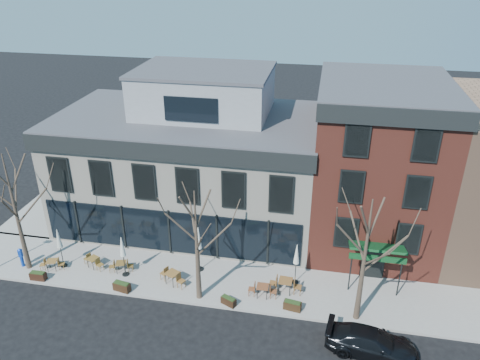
% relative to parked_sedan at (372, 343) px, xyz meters
% --- Properties ---
extents(ground, '(120.00, 120.00, 0.00)m').
position_rel_parked_sedan_xyz_m(ground, '(-12.66, 6.20, -0.67)').
color(ground, black).
rests_on(ground, ground).
extents(sidewalk_front, '(33.50, 4.70, 0.15)m').
position_rel_parked_sedan_xyz_m(sidewalk_front, '(-9.41, 4.05, -0.59)').
color(sidewalk_front, gray).
rests_on(sidewalk_front, ground).
extents(sidewalk_side, '(4.50, 12.00, 0.15)m').
position_rel_parked_sedan_xyz_m(sidewalk_side, '(-23.91, 12.20, -0.59)').
color(sidewalk_side, gray).
rests_on(sidewalk_side, ground).
extents(corner_building, '(18.39, 10.39, 11.10)m').
position_rel_parked_sedan_xyz_m(corner_building, '(-12.59, 11.27, 4.05)').
color(corner_building, silver).
rests_on(corner_building, ground).
extents(red_brick_building, '(8.20, 11.78, 11.18)m').
position_rel_parked_sedan_xyz_m(red_brick_building, '(0.34, 11.18, 4.97)').
color(red_brick_building, maroon).
rests_on(red_brick_building, ground).
extents(tree_corner, '(3.93, 3.98, 7.92)m').
position_rel_parked_sedan_xyz_m(tree_corner, '(-21.15, 2.99, 3.58)').
color(tree_corner, '#382B21').
rests_on(tree_corner, sidewalk_front).
extents(tree_mid, '(3.50, 3.55, 7.04)m').
position_rel_parked_sedan_xyz_m(tree_mid, '(-9.65, 2.30, 3.12)').
color(tree_mid, '#382B21').
rests_on(tree_mid, sidewalk_front).
extents(tree_right, '(3.72, 3.77, 7.48)m').
position_rel_parked_sedan_xyz_m(tree_right, '(-0.65, 2.29, 3.35)').
color(tree_right, '#382B21').
rests_on(tree_right, sidewalk_front).
extents(parked_sedan, '(4.82, 2.47, 1.34)m').
position_rel_parked_sedan_xyz_m(parked_sedan, '(0.00, 0.00, 0.00)').
color(parked_sedan, black).
rests_on(parked_sedan, ground).
extents(call_box, '(0.27, 0.27, 1.37)m').
position_rel_parked_sedan_xyz_m(call_box, '(-21.62, 3.05, 0.21)').
color(call_box, '#0D37AC').
rests_on(call_box, sidewalk_front).
extents(cafe_set_0, '(1.59, 0.79, 0.81)m').
position_rel_parked_sedan_xyz_m(cafe_set_0, '(-19.54, 3.10, -0.10)').
color(cafe_set_0, brown).
rests_on(cafe_set_0, sidewalk_front).
extents(cafe_set_1, '(1.63, 1.01, 0.84)m').
position_rel_parked_sedan_xyz_m(cafe_set_1, '(-17.07, 3.82, -0.09)').
color(cafe_set_1, brown).
rests_on(cafe_set_1, sidewalk_front).
extents(cafe_set_2, '(1.59, 0.77, 0.81)m').
position_rel_parked_sedan_xyz_m(cafe_set_2, '(-15.15, 3.73, -0.10)').
color(cafe_set_2, brown).
rests_on(cafe_set_2, sidewalk_front).
extents(cafe_set_3, '(1.85, 1.16, 0.96)m').
position_rel_parked_sedan_xyz_m(cafe_set_3, '(-11.58, 3.21, -0.02)').
color(cafe_set_3, brown).
rests_on(cafe_set_3, sidewalk_front).
extents(cafe_set_4, '(1.72, 0.70, 0.90)m').
position_rel_parked_sedan_xyz_m(cafe_set_4, '(-6.03, 3.07, -0.06)').
color(cafe_set_4, brown).
rests_on(cafe_set_4, sidewalk_front).
extents(cafe_set_5, '(1.97, 0.82, 1.03)m').
position_rel_parked_sedan_xyz_m(cafe_set_5, '(-4.76, 3.73, 0.01)').
color(cafe_set_5, brown).
rests_on(cafe_set_5, sidewalk_front).
extents(umbrella_0, '(0.45, 0.45, 2.79)m').
position_rel_parked_sedan_xyz_m(umbrella_0, '(-19.04, 3.54, 1.45)').
color(umbrella_0, black).
rests_on(umbrella_0, sidewalk_front).
extents(umbrella_1, '(0.45, 0.45, 2.79)m').
position_rel_parked_sedan_xyz_m(umbrella_1, '(-14.76, 3.45, 1.45)').
color(umbrella_1, black).
rests_on(umbrella_1, sidewalk_front).
extents(umbrella_2, '(0.50, 0.50, 3.13)m').
position_rel_parked_sedan_xyz_m(umbrella_2, '(-10.33, 4.86, 1.69)').
color(umbrella_2, black).
rests_on(umbrella_2, sidewalk_front).
extents(umbrella_4, '(0.44, 0.44, 2.75)m').
position_rel_parked_sedan_xyz_m(umbrella_4, '(-4.26, 4.72, 1.42)').
color(umbrella_4, black).
rests_on(umbrella_4, sidewalk_front).
extents(planter_0, '(0.98, 0.41, 0.55)m').
position_rel_parked_sedan_xyz_m(planter_0, '(-19.86, 2.00, -0.25)').
color(planter_0, black).
rests_on(planter_0, sidewalk_front).
extents(planter_1, '(1.10, 0.60, 0.58)m').
position_rel_parked_sedan_xyz_m(planter_1, '(-14.35, 2.00, -0.23)').
color(planter_1, black).
rests_on(planter_1, sidewalk_front).
extents(planter_2, '(0.97, 0.71, 0.51)m').
position_rel_parked_sedan_xyz_m(planter_2, '(-7.84, 2.00, -0.27)').
color(planter_2, black).
rests_on(planter_2, sidewalk_front).
extents(planter_3, '(1.05, 0.55, 0.56)m').
position_rel_parked_sedan_xyz_m(planter_3, '(-4.20, 2.29, -0.24)').
color(planter_3, '#301F10').
rests_on(planter_3, sidewalk_front).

